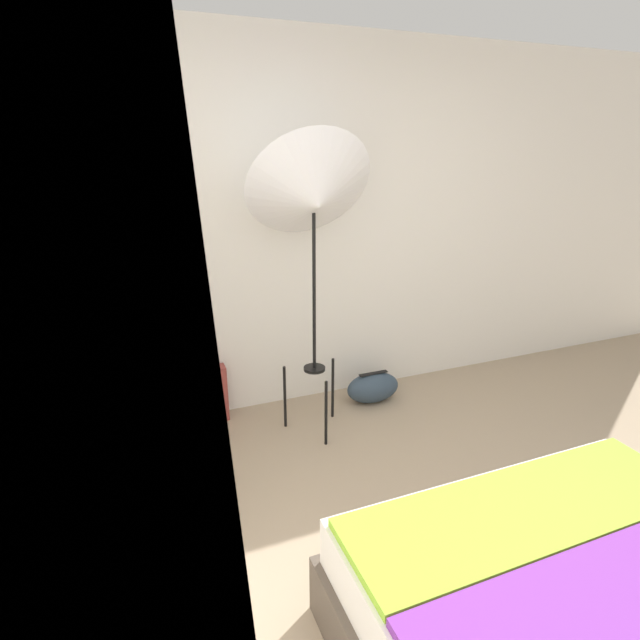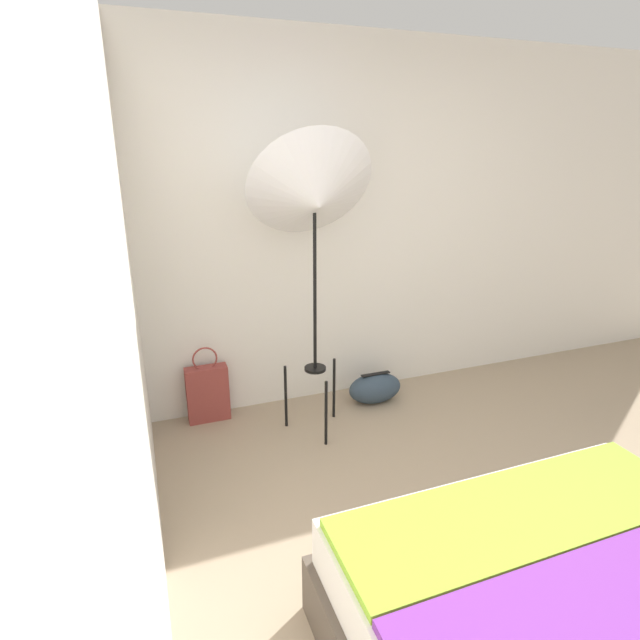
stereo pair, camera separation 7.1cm
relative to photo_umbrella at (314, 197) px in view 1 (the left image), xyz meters
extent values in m
plane|color=gray|center=(0.19, -1.70, -1.58)|extent=(14.00, 14.00, 0.00)
cube|color=silver|center=(0.19, 0.50, -0.28)|extent=(8.00, 0.05, 2.60)
cube|color=silver|center=(-1.10, -0.70, -0.28)|extent=(0.05, 8.00, 2.60)
cube|color=#702D8E|center=(0.27, -2.10, -1.07)|extent=(1.51, 0.45, 0.04)
cube|color=#84B72D|center=(0.27, -1.64, -1.07)|extent=(1.51, 0.45, 0.04)
cylinder|color=black|center=(0.00, -0.21, -1.35)|extent=(0.02, 0.02, 0.46)
cylinder|color=black|center=(-0.18, 0.10, -1.35)|extent=(0.02, 0.02, 0.46)
cylinder|color=black|center=(0.18, 0.10, -1.35)|extent=(0.02, 0.02, 0.46)
cylinder|color=black|center=(0.00, 0.00, -1.12)|extent=(0.15, 0.15, 0.02)
cylinder|color=black|center=(0.00, 0.00, -0.55)|extent=(0.02, 0.02, 1.13)
cone|color=silver|center=(0.00, 0.00, 0.01)|extent=(0.80, 0.63, 0.78)
cube|color=brown|center=(-0.68, 0.38, -1.38)|extent=(0.29, 0.11, 0.41)
torus|color=brown|center=(-0.68, 0.38, -1.11)|extent=(0.17, 0.01, 0.17)
ellipsoid|color=#2D3D4C|center=(0.56, 0.21, -1.46)|extent=(0.42, 0.23, 0.23)
cube|color=black|center=(0.56, 0.21, -1.35)|extent=(0.23, 0.04, 0.01)
camera|label=1|loc=(-1.09, -2.84, 0.29)|focal=28.00mm
camera|label=2|loc=(-1.02, -2.87, 0.29)|focal=28.00mm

